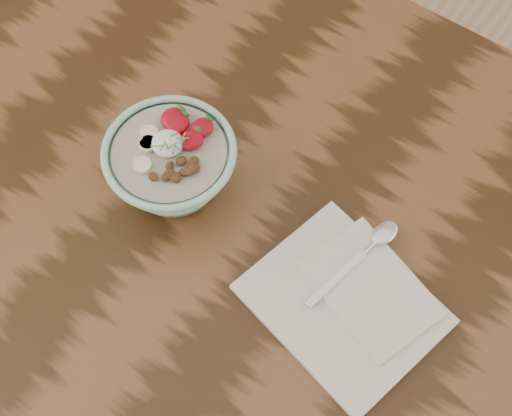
{
  "coord_description": "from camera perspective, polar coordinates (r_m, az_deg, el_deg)",
  "views": [
    {
      "loc": [
        18.52,
        -37.61,
        161.81
      ],
      "look_at": [
        -4.49,
        -5.01,
        85.44
      ],
      "focal_mm": 50.0,
      "sensor_mm": 36.0,
      "label": 1
    }
  ],
  "objects": [
    {
      "name": "napkin",
      "position": [
        0.93,
        7.44,
        -7.37
      ],
      "size": [
        26.57,
        23.32,
        1.42
      ],
      "rotation": [
        0.0,
        0.0,
        -0.22
      ],
      "color": "silver",
      "rests_on": "table"
    },
    {
      "name": "table",
      "position": [
        1.05,
        3.6,
        -4.27
      ],
      "size": [
        160.0,
        90.0,
        75.0
      ],
      "color": "#361F0D",
      "rests_on": "ground"
    },
    {
      "name": "breakfast_bowl",
      "position": [
        0.95,
        -6.72,
        3.41
      ],
      "size": [
        17.51,
        17.51,
        11.56
      ],
      "rotation": [
        0.0,
        0.0,
        -0.1
      ],
      "color": "#9CD2B2",
      "rests_on": "table"
    },
    {
      "name": "spoon",
      "position": [
        0.95,
        9.33,
        -2.87
      ],
      "size": [
        5.11,
        16.78,
        0.88
      ],
      "rotation": [
        0.0,
        0.0,
        -0.19
      ],
      "color": "silver",
      "rests_on": "napkin"
    }
  ]
}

